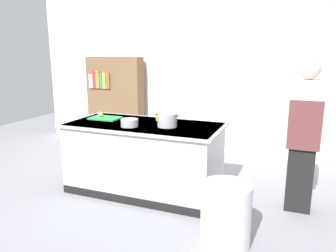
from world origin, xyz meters
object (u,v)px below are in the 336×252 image
(juice_cup, at_px, (158,117))
(stock_pot, at_px, (167,120))
(trash_bin, at_px, (226,215))
(bookshelf, at_px, (116,101))
(person_chef, at_px, (304,133))
(mixing_bowl, at_px, (129,123))
(onion, at_px, (101,114))

(juice_cup, bearing_deg, stock_pot, -50.02)
(trash_bin, height_order, bookshelf, bookshelf)
(trash_bin, distance_m, bookshelf, 3.85)
(trash_bin, height_order, person_chef, person_chef)
(stock_pot, height_order, mixing_bowl, stock_pot)
(trash_bin, bearing_deg, juice_cup, 136.26)
(onion, bearing_deg, mixing_bowl, -26.21)
(bookshelf, bearing_deg, trash_bin, -44.15)
(stock_pot, xyz_separation_m, bookshelf, (-1.82, 1.84, -0.13))
(onion, bearing_deg, juice_cup, 10.86)
(trash_bin, bearing_deg, stock_pot, 138.18)
(stock_pot, height_order, trash_bin, stock_pot)
(onion, bearing_deg, person_chef, 1.62)
(stock_pot, relative_size, trash_bin, 0.49)
(onion, distance_m, person_chef, 2.58)
(onion, relative_size, mixing_bowl, 0.33)
(juice_cup, height_order, bookshelf, bookshelf)
(mixing_bowl, bearing_deg, person_chef, 10.71)
(stock_pot, bearing_deg, trash_bin, -41.82)
(trash_bin, xyz_separation_m, bookshelf, (-2.74, 2.66, 0.54))
(juice_cup, distance_m, person_chef, 1.79)
(onion, distance_m, stock_pot, 1.05)
(mixing_bowl, height_order, trash_bin, mixing_bowl)
(juice_cup, relative_size, trash_bin, 0.16)
(onion, height_order, juice_cup, juice_cup)
(mixing_bowl, bearing_deg, trash_bin, -25.99)
(stock_pot, relative_size, person_chef, 0.18)
(juice_cup, distance_m, trash_bin, 1.73)
(stock_pot, bearing_deg, onion, 172.53)
(bookshelf, bearing_deg, stock_pot, -45.26)
(trash_bin, distance_m, person_chef, 1.35)
(juice_cup, xyz_separation_m, bookshelf, (-1.58, 1.55, -0.10))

